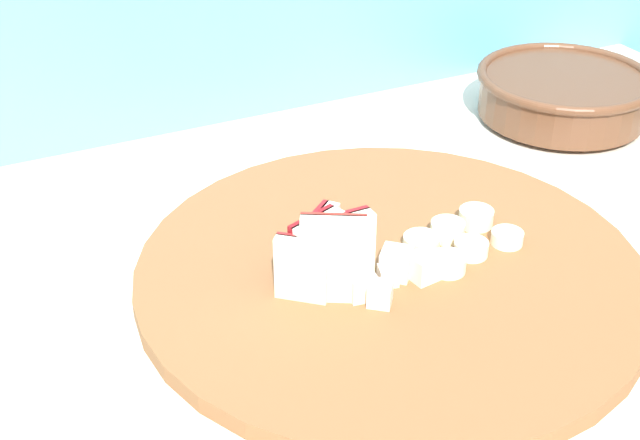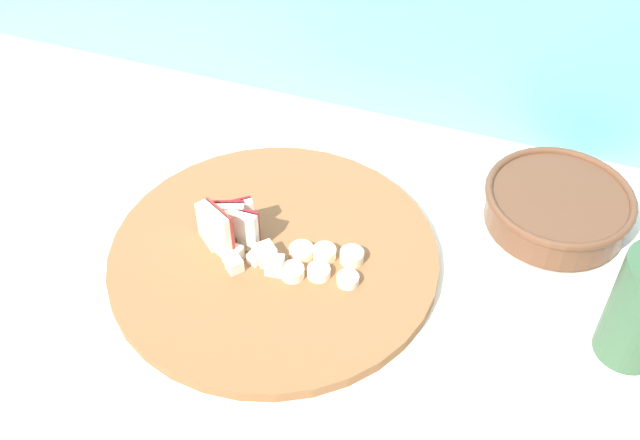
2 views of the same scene
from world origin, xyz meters
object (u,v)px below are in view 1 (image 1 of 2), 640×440
apple_wedge_fan (325,253)px  apple_dice_pile (389,272)px  cutting_board (390,271)px  ceramic_bowl (563,93)px  banana_slice_rows (460,238)px

apple_wedge_fan → apple_dice_pile: bearing=-23.5°
cutting_board → ceramic_bowl: (0.30, 0.17, 0.02)m
apple_dice_pile → banana_slice_rows: (0.07, 0.02, -0.00)m
cutting_board → banana_slice_rows: bearing=-1.1°
cutting_board → ceramic_bowl: 0.35m
apple_dice_pile → ceramic_bowl: size_ratio=0.41×
apple_dice_pile → ceramic_bowl: (0.31, 0.19, 0.01)m
apple_dice_pile → ceramic_bowl: ceramic_bowl is taller
cutting_board → ceramic_bowl: ceramic_bowl is taller
apple_wedge_fan → apple_dice_pile: (0.04, -0.02, -0.02)m
apple_wedge_fan → apple_dice_pile: apple_wedge_fan is taller
cutting_board → apple_dice_pile: apple_dice_pile is taller
banana_slice_rows → ceramic_bowl: (0.24, 0.17, 0.01)m
cutting_board → banana_slice_rows: banana_slice_rows is taller
banana_slice_rows → ceramic_bowl: ceramic_bowl is taller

